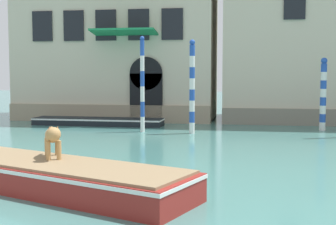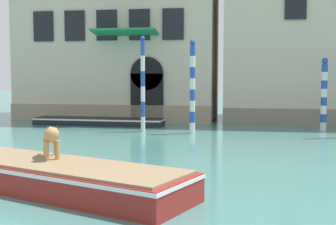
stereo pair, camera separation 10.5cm
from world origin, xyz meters
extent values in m
cube|color=tan|center=(-0.33, 18.53, 0.48)|extent=(11.36, 0.16, 0.96)
cube|color=black|center=(1.88, 18.52, 1.33)|extent=(1.78, 0.14, 2.67)
cylinder|color=black|center=(1.88, 18.52, 2.67)|extent=(1.78, 0.14, 1.78)
cube|color=black|center=(-3.96, 18.54, 5.27)|extent=(1.14, 0.10, 1.65)
cube|color=black|center=(-2.15, 18.54, 5.27)|extent=(1.14, 0.10, 1.65)
cube|color=black|center=(-0.33, 18.54, 5.27)|extent=(1.14, 0.10, 1.65)
cube|color=black|center=(1.49, 18.54, 5.27)|extent=(1.14, 0.10, 1.65)
cube|color=black|center=(3.31, 18.54, 5.27)|extent=(1.14, 0.10, 1.65)
cube|color=#1E8C51|center=(0.84, 17.88, 4.84)|extent=(3.43, 1.40, 0.29)
cube|color=maroon|center=(1.92, 4.29, 0.31)|extent=(8.84, 4.98, 0.62)
cube|color=white|center=(1.92, 4.29, 0.56)|extent=(8.88, 5.02, 0.08)
cube|color=#8C7251|center=(1.92, 4.29, 0.65)|extent=(8.54, 4.74, 0.06)
cylinder|color=tan|center=(2.78, 4.22, 0.90)|extent=(0.11, 0.11, 0.45)
cylinder|color=tan|center=(2.56, 4.11, 0.90)|extent=(0.11, 0.11, 0.45)
cylinder|color=tan|center=(2.50, 4.79, 0.90)|extent=(0.11, 0.11, 0.45)
cylinder|color=tan|center=(2.28, 4.68, 0.90)|extent=(0.11, 0.11, 0.45)
ellipsoid|color=tan|center=(2.53, 4.45, 1.22)|extent=(0.69, 0.91, 0.36)
ellipsoid|color=#AD7042|center=(2.47, 4.57, 1.32)|extent=(0.39, 0.44, 0.12)
sphere|color=tan|center=(2.73, 4.04, 1.30)|extent=(0.33, 0.33, 0.33)
cone|color=#AD7042|center=(2.81, 4.08, 1.43)|extent=(0.10, 0.10, 0.13)
cone|color=#AD7042|center=(2.65, 4.00, 1.43)|extent=(0.10, 0.10, 0.13)
cylinder|color=tan|center=(2.33, 4.86, 1.28)|extent=(0.20, 0.30, 0.24)
cube|color=black|center=(-0.36, 17.04, 0.19)|extent=(6.78, 1.47, 0.37)
cube|color=white|center=(-0.36, 17.04, 0.31)|extent=(6.81, 1.51, 0.08)
cube|color=#8C7251|center=(-0.36, 17.04, 0.17)|extent=(3.74, 1.08, 0.34)
cylinder|color=white|center=(2.50, 14.77, 0.35)|extent=(0.19, 0.19, 0.70)
cylinder|color=#234CAD|center=(2.50, 14.77, 1.05)|extent=(0.19, 0.19, 0.70)
cylinder|color=white|center=(2.50, 14.77, 1.74)|extent=(0.19, 0.19, 0.70)
cylinder|color=#234CAD|center=(2.50, 14.77, 2.44)|extent=(0.19, 0.19, 0.70)
cylinder|color=white|center=(2.50, 14.77, 3.14)|extent=(0.19, 0.19, 0.70)
cylinder|color=#234CAD|center=(2.50, 14.77, 3.84)|extent=(0.19, 0.19, 0.70)
sphere|color=#234CAD|center=(2.50, 14.77, 4.27)|extent=(0.20, 0.20, 0.20)
cylinder|color=white|center=(4.81, 14.55, 0.25)|extent=(0.24, 0.24, 0.49)
cylinder|color=#234CAD|center=(4.81, 14.55, 0.74)|extent=(0.24, 0.24, 0.49)
cylinder|color=white|center=(4.81, 14.55, 1.23)|extent=(0.24, 0.24, 0.49)
cylinder|color=#234CAD|center=(4.81, 14.55, 1.73)|extent=(0.24, 0.24, 0.49)
cylinder|color=white|center=(4.81, 14.55, 2.22)|extent=(0.24, 0.24, 0.49)
cylinder|color=#234CAD|center=(4.81, 14.55, 2.71)|extent=(0.24, 0.24, 0.49)
cylinder|color=white|center=(4.81, 14.55, 3.21)|extent=(0.24, 0.24, 0.49)
cylinder|color=#234CAD|center=(4.81, 14.55, 3.70)|extent=(0.24, 0.24, 0.49)
sphere|color=#234CAD|center=(4.81, 14.55, 4.06)|extent=(0.25, 0.25, 0.25)
cylinder|color=white|center=(10.76, 16.57, 0.20)|extent=(0.28, 0.28, 0.39)
cylinder|color=#234CAD|center=(10.76, 16.57, 0.59)|extent=(0.28, 0.28, 0.39)
cylinder|color=white|center=(10.76, 16.57, 0.98)|extent=(0.28, 0.28, 0.39)
cylinder|color=#234CAD|center=(10.76, 16.57, 1.38)|extent=(0.28, 0.28, 0.39)
cylinder|color=white|center=(10.76, 16.57, 1.77)|extent=(0.28, 0.28, 0.39)
cylinder|color=#234CAD|center=(10.76, 16.57, 2.16)|extent=(0.28, 0.28, 0.39)
cylinder|color=white|center=(10.76, 16.57, 2.55)|extent=(0.28, 0.28, 0.39)
cylinder|color=#234CAD|center=(10.76, 16.57, 2.95)|extent=(0.28, 0.28, 0.39)
sphere|color=#234CAD|center=(10.76, 16.57, 3.27)|extent=(0.29, 0.29, 0.29)
camera|label=1|loc=(7.08, -6.16, 2.74)|focal=50.00mm
camera|label=2|loc=(7.18, -6.14, 2.74)|focal=50.00mm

